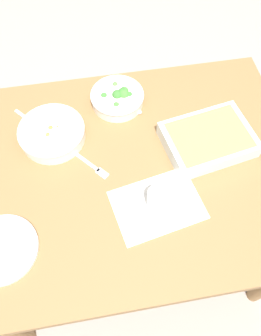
{
  "coord_description": "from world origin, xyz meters",
  "views": [
    {
      "loc": [
        0.1,
        0.58,
        1.75
      ],
      "look_at": [
        0.0,
        0.0,
        0.74
      ],
      "focal_mm": 36.23,
      "sensor_mm": 36.0,
      "label": 1
    }
  ],
  "objects_px": {
    "broccoli_bowl": "(118,97)",
    "spoon_by_stew": "(36,125)",
    "baking_dish": "(208,139)",
    "drink_cup": "(158,200)",
    "fork_on_table": "(91,165)",
    "side_plate": "(2,249)",
    "stew_bowl": "(52,133)",
    "spoon_by_broccoli": "(128,107)"
  },
  "relations": [
    {
      "from": "side_plate",
      "to": "spoon_by_broccoli",
      "type": "bearing_deg",
      "value": -133.91
    },
    {
      "from": "broccoli_bowl",
      "to": "spoon_by_broccoli",
      "type": "bearing_deg",
      "value": 137.3
    },
    {
      "from": "broccoli_bowl",
      "to": "fork_on_table",
      "type": "xyz_separation_m",
      "value": [
        0.14,
        0.26,
        -0.03
      ]
    },
    {
      "from": "drink_cup",
      "to": "side_plate",
      "type": "height_order",
      "value": "drink_cup"
    },
    {
      "from": "spoon_by_broccoli",
      "to": "fork_on_table",
      "type": "bearing_deg",
      "value": 54.29
    },
    {
      "from": "broccoli_bowl",
      "to": "fork_on_table",
      "type": "distance_m",
      "value": 0.3
    },
    {
      "from": "drink_cup",
      "to": "broccoli_bowl",
      "type": "bearing_deg",
      "value": -82.58
    },
    {
      "from": "spoon_by_broccoli",
      "to": "fork_on_table",
      "type": "relative_size",
      "value": 0.99
    },
    {
      "from": "drink_cup",
      "to": "stew_bowl",
      "type": "bearing_deg",
      "value": -45.7
    },
    {
      "from": "drink_cup",
      "to": "spoon_by_stew",
      "type": "relative_size",
      "value": 0.59
    },
    {
      "from": "broccoli_bowl",
      "to": "spoon_by_stew",
      "type": "relative_size",
      "value": 1.42
    },
    {
      "from": "baking_dish",
      "to": "spoon_by_broccoli",
      "type": "relative_size",
      "value": 2.33
    },
    {
      "from": "stew_bowl",
      "to": "broccoli_bowl",
      "type": "xyz_separation_m",
      "value": [
        -0.26,
        -0.12,
        -0.0
      ]
    },
    {
      "from": "baking_dish",
      "to": "drink_cup",
      "type": "distance_m",
      "value": 0.3
    },
    {
      "from": "broccoli_bowl",
      "to": "spoon_by_stew",
      "type": "height_order",
      "value": "broccoli_bowl"
    },
    {
      "from": "stew_bowl",
      "to": "baking_dish",
      "type": "xyz_separation_m",
      "value": [
        -0.54,
        0.12,
        0.0
      ]
    },
    {
      "from": "broccoli_bowl",
      "to": "baking_dish",
      "type": "xyz_separation_m",
      "value": [
        -0.28,
        0.25,
        0.0
      ]
    },
    {
      "from": "baking_dish",
      "to": "drink_cup",
      "type": "height_order",
      "value": "drink_cup"
    },
    {
      "from": "stew_bowl",
      "to": "fork_on_table",
      "type": "height_order",
      "value": "stew_bowl"
    },
    {
      "from": "stew_bowl",
      "to": "spoon_by_broccoli",
      "type": "bearing_deg",
      "value": -161.58
    },
    {
      "from": "stew_bowl",
      "to": "broccoli_bowl",
      "type": "distance_m",
      "value": 0.29
    },
    {
      "from": "drink_cup",
      "to": "baking_dish",
      "type": "bearing_deg",
      "value": -137.88
    },
    {
      "from": "stew_bowl",
      "to": "side_plate",
      "type": "height_order",
      "value": "stew_bowl"
    },
    {
      "from": "broccoli_bowl",
      "to": "side_plate",
      "type": "distance_m",
      "value": 0.67
    },
    {
      "from": "stew_bowl",
      "to": "broccoli_bowl",
      "type": "height_order",
      "value": "broccoli_bowl"
    },
    {
      "from": "drink_cup",
      "to": "fork_on_table",
      "type": "height_order",
      "value": "drink_cup"
    },
    {
      "from": "drink_cup",
      "to": "spoon_by_broccoli",
      "type": "xyz_separation_m",
      "value": [
        0.03,
        -0.42,
        -0.03
      ]
    },
    {
      "from": "spoon_by_stew",
      "to": "spoon_by_broccoli",
      "type": "xyz_separation_m",
      "value": [
        -0.35,
        -0.03,
        0.0
      ]
    },
    {
      "from": "stew_bowl",
      "to": "fork_on_table",
      "type": "distance_m",
      "value": 0.19
    },
    {
      "from": "stew_bowl",
      "to": "spoon_by_stew",
      "type": "bearing_deg",
      "value": -48.18
    },
    {
      "from": "drink_cup",
      "to": "side_plate",
      "type": "relative_size",
      "value": 0.39
    },
    {
      "from": "spoon_by_broccoli",
      "to": "broccoli_bowl",
      "type": "bearing_deg",
      "value": -42.7
    },
    {
      "from": "side_plate",
      "to": "spoon_by_stew",
      "type": "bearing_deg",
      "value": -104.42
    },
    {
      "from": "broccoli_bowl",
      "to": "spoon_by_stew",
      "type": "xyz_separation_m",
      "value": [
        0.32,
        0.06,
        -0.03
      ]
    },
    {
      "from": "broccoli_bowl",
      "to": "drink_cup",
      "type": "distance_m",
      "value": 0.45
    },
    {
      "from": "baking_dish",
      "to": "fork_on_table",
      "type": "bearing_deg",
      "value": 2.29
    },
    {
      "from": "drink_cup",
      "to": "spoon_by_broccoli",
      "type": "distance_m",
      "value": 0.42
    },
    {
      "from": "stew_bowl",
      "to": "baking_dish",
      "type": "relative_size",
      "value": 0.71
    },
    {
      "from": "broccoli_bowl",
      "to": "baking_dish",
      "type": "distance_m",
      "value": 0.37
    },
    {
      "from": "spoon_by_broccoli",
      "to": "spoon_by_stew",
      "type": "bearing_deg",
      "value": 4.76
    },
    {
      "from": "broccoli_bowl",
      "to": "fork_on_table",
      "type": "relative_size",
      "value": 1.4
    },
    {
      "from": "side_plate",
      "to": "fork_on_table",
      "type": "relative_size",
      "value": 1.51
    }
  ]
}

